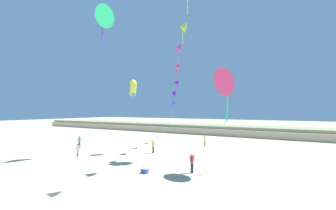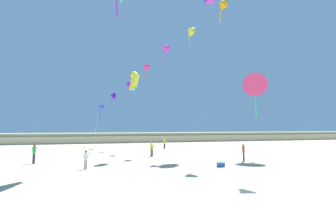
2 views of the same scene
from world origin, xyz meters
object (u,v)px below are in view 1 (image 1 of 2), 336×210
Objects in this scene: person_near_left at (153,146)px; large_kite_low_lead at (103,17)px; person_mid_center at (79,141)px; large_kite_mid_trail at (133,88)px; person_near_right at (205,140)px; beach_cooler at (145,171)px; person_far_right at (192,161)px; large_kite_high_solo at (227,81)px; person_far_left at (78,149)px.

person_near_left is 16.79m from large_kite_low_lead.
large_kite_mid_trail is (8.95, 0.99, 7.14)m from person_mid_center.
person_near_left is at bearing -111.83° from person_near_right.
beach_cooler is at bearing -60.01° from person_near_left.
person_far_right reaches higher than person_near_right.
person_far_right is at bearing -35.54° from person_near_left.
large_kite_low_lead is (-7.69, -13.19, 15.63)m from person_near_right.
large_kite_high_solo is (2.62, 1.54, 6.91)m from person_far_right.
person_far_left is 14.25m from person_far_right.
person_far_right is 2.99× the size of beach_cooler.
person_near_left is 1.04× the size of person_near_right.
person_near_left is 7.64m from large_kite_mid_trail.
large_kite_high_solo reaches higher than person_near_right.
person_near_left is 2.78× the size of beach_cooler.
large_kite_low_lead is at bearing -132.90° from person_near_left.
large_kite_high_solo is 10.46m from beach_cooler.
large_kite_high_solo is at bearing 30.48° from person_far_right.
person_near_right is 0.90× the size of person_mid_center.
large_kite_high_solo reaches higher than person_far_right.
person_near_left reaches higher than beach_cooler.
person_far_right is 19.76m from large_kite_low_lead.
person_far_right is (7.94, -5.67, 0.07)m from person_near_left.
large_kite_low_lead is (-4.22, -4.55, 15.60)m from person_near_left.
person_near_left reaches higher than person_near_right.
person_near_left is 8.97m from beach_cooler.
large_kite_high_solo reaches higher than person_near_left.
person_far_left is 10.89m from beach_cooler.
large_kite_mid_trail is 4.21× the size of beach_cooler.
person_near_left is at bearing 11.77° from person_mid_center.
person_near_right is 21.85m from large_kite_low_lead.
person_mid_center is 2.99× the size of beach_cooler.
large_kite_high_solo is (7.10, -12.78, 7.01)m from person_near_right.
person_near_right is 0.90× the size of person_far_right.
person_near_right is at bearing 59.77° from large_kite_low_lead.
person_far_left is 0.61× the size of large_kite_mid_trail.
large_kite_high_solo is at bearing -12.45° from large_kite_mid_trail.
beach_cooler is (15.59, -5.43, -0.79)m from person_mid_center.
person_far_right reaches higher than beach_cooler.
person_mid_center and person_far_right have the same top height.
large_kite_mid_trail is at bearing 50.06° from person_far_left.
person_mid_center is 11.49m from large_kite_mid_trail.
large_kite_high_solo is at bearing -4.79° from person_mid_center.
large_kite_low_lead is at bearing -17.92° from person_mid_center.
large_kite_high_solo reaches higher than large_kite_mid_trail.
beach_cooler is at bearing -7.93° from person_far_left.
beach_cooler is at bearing -44.05° from large_kite_mid_trail.
large_kite_low_lead is at bearing 159.79° from beach_cooler.
person_near_right is 18.24m from person_mid_center.
large_kite_mid_trail is (-2.17, -1.32, 7.21)m from person_near_left.
person_near_right is at bearing 36.92° from person_mid_center.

